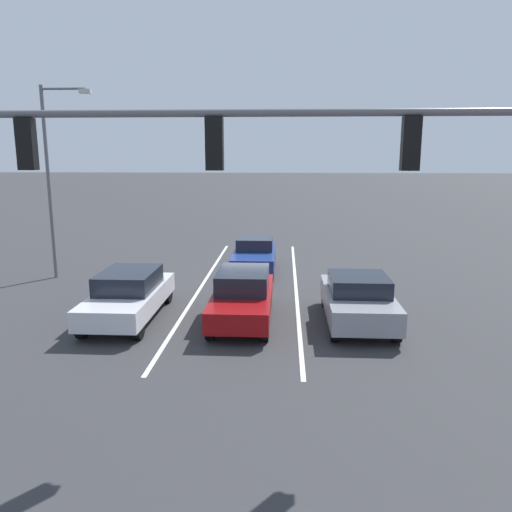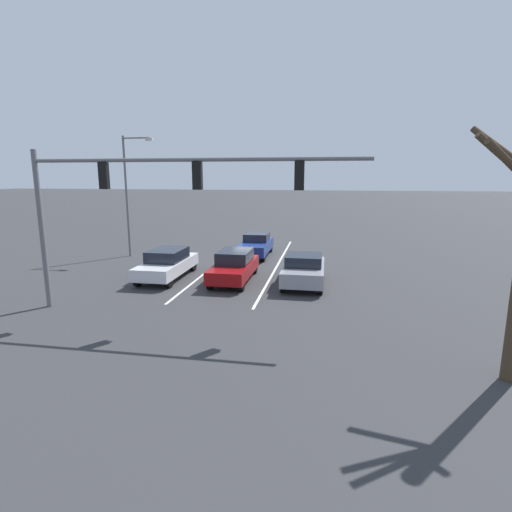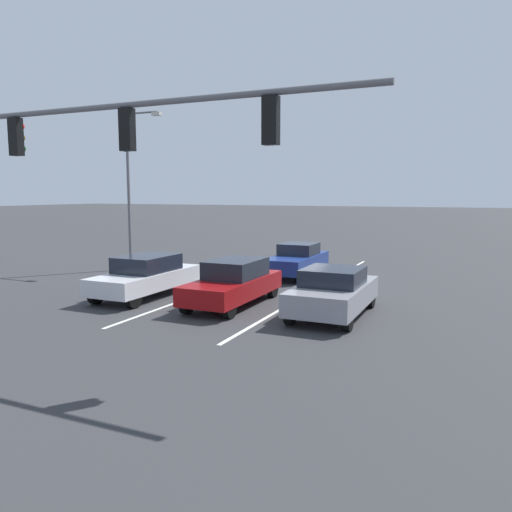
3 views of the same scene
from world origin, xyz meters
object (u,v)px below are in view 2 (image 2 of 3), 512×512
at_px(car_maroon_midlane_front, 234,266).
at_px(traffic_signal_gantry, 142,190).
at_px(car_silver_rightlane_front, 167,263).
at_px(street_lamp_right_shoulder, 129,188).
at_px(car_navy_midlane_second, 256,245).
at_px(car_gray_leftlane_front, 304,269).

height_order(car_maroon_midlane_front, traffic_signal_gantry, traffic_signal_gantry).
xyz_separation_m(car_silver_rightlane_front, street_lamp_right_shoulder, (4.37, -4.96, 3.62)).
distance_m(car_navy_midlane_second, traffic_signal_gantry, 12.28).
bearing_deg(car_gray_leftlane_front, car_maroon_midlane_front, -2.17).
relative_size(car_gray_leftlane_front, car_navy_midlane_second, 0.96).
xyz_separation_m(car_maroon_midlane_front, car_navy_midlane_second, (0.01, -6.27, -0.03)).
xyz_separation_m(car_navy_midlane_second, traffic_signal_gantry, (2.14, 11.45, 3.89)).
bearing_deg(street_lamp_right_shoulder, car_maroon_midlane_front, 148.12).
relative_size(car_silver_rightlane_front, traffic_signal_gantry, 0.37).
bearing_deg(car_navy_midlane_second, car_gray_leftlane_front, 118.25).
distance_m(car_silver_rightlane_front, car_navy_midlane_second, 7.23).
bearing_deg(traffic_signal_gantry, car_maroon_midlane_front, -112.55).
height_order(car_navy_midlane_second, street_lamp_right_shoulder, street_lamp_right_shoulder).
bearing_deg(traffic_signal_gantry, street_lamp_right_shoulder, -60.50).
xyz_separation_m(traffic_signal_gantry, street_lamp_right_shoulder, (5.69, -10.06, -0.24)).
relative_size(car_navy_midlane_second, street_lamp_right_shoulder, 0.58).
distance_m(car_maroon_midlane_front, street_lamp_right_shoulder, 9.92).
relative_size(car_silver_rightlane_front, car_maroon_midlane_front, 1.03).
height_order(car_silver_rightlane_front, car_gray_leftlane_front, car_silver_rightlane_front).
relative_size(car_maroon_midlane_front, street_lamp_right_shoulder, 0.59).
xyz_separation_m(car_maroon_midlane_front, street_lamp_right_shoulder, (7.84, -4.88, 3.62)).
bearing_deg(car_silver_rightlane_front, car_gray_leftlane_front, 179.56).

